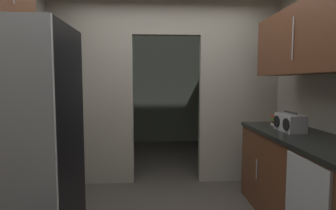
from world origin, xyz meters
TOP-DOWN VIEW (x-y plane):
  - kitchen_partition at (-0.00, 1.51)m, footprint 3.20×0.12m
  - adjoining_room_shell at (0.00, 3.36)m, footprint 3.20×2.75m
  - refrigerator at (-1.19, -0.25)m, footprint 0.79×0.74m
  - lower_cabinet_run at (1.28, 0.09)m, footprint 0.65×1.93m
  - upper_cabinet_counterside at (1.28, 0.09)m, footprint 0.36×1.74m
  - boombox at (1.24, 0.37)m, footprint 0.19×0.35m
  - book_stack at (1.28, 0.72)m, footprint 0.14×0.17m

SIDE VIEW (x-z plane):
  - lower_cabinet_run at x=1.28m, z-range 0.00..0.93m
  - refrigerator at x=-1.19m, z-range 0.00..1.87m
  - book_stack at x=1.28m, z-range 0.93..1.05m
  - boombox at x=1.24m, z-range 0.92..1.12m
  - adjoining_room_shell at x=0.00m, z-range 0.00..2.65m
  - kitchen_partition at x=0.00m, z-range 0.08..2.73m
  - upper_cabinet_counterside at x=1.28m, z-range 1.52..2.15m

